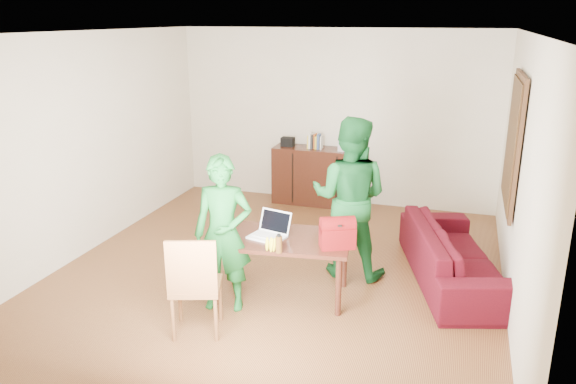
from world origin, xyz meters
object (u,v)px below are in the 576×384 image
(chair, at_px, (197,304))
(person_near, at_px, (223,234))
(table, at_px, (282,244))
(bottle, at_px, (279,243))
(person_far, at_px, (350,198))
(sofa, at_px, (454,254))
(red_bag, at_px, (337,235))
(laptop, at_px, (267,234))

(chair, relative_size, person_near, 0.63)
(table, distance_m, bottle, 0.43)
(person_far, xyz_separation_m, sofa, (1.18, 0.17, -0.61))
(chair, xyz_separation_m, person_far, (1.09, 1.69, 0.63))
(chair, height_order, person_far, person_far)
(chair, xyz_separation_m, sofa, (2.26, 1.86, 0.02))
(table, relative_size, person_far, 0.82)
(chair, xyz_separation_m, red_bag, (1.14, 0.86, 0.50))
(bottle, bearing_deg, sofa, 38.64)
(table, bearing_deg, laptop, -160.86)
(red_bag, bearing_deg, sofa, 16.95)
(chair, xyz_separation_m, person_near, (0.06, 0.53, 0.51))
(laptop, height_order, sofa, laptop)
(person_near, height_order, person_far, person_far)
(laptop, bearing_deg, person_far, 63.68)
(chair, xyz_separation_m, laptop, (0.39, 0.87, 0.42))
(laptop, xyz_separation_m, bottle, (0.24, -0.31, 0.05))
(chair, relative_size, sofa, 0.47)
(bottle, bearing_deg, person_near, -177.29)
(table, xyz_separation_m, person_far, (0.55, 0.76, 0.33))
(chair, relative_size, red_bag, 2.94)
(laptop, height_order, bottle, laptop)
(person_far, bearing_deg, chair, 59.86)
(table, height_order, red_bag, red_bag)
(red_bag, bearing_deg, laptop, 154.42)
(laptop, bearing_deg, sofa, 41.58)
(chair, distance_m, red_bag, 1.51)
(sofa, bearing_deg, chair, 112.65)
(table, relative_size, bottle, 7.84)
(person_far, bearing_deg, laptop, 52.56)
(person_near, bearing_deg, table, 28.23)
(person_near, relative_size, laptop, 3.88)
(person_near, distance_m, laptop, 0.49)
(person_near, relative_size, sofa, 0.75)
(table, xyz_separation_m, laptop, (-0.14, -0.07, 0.12))
(bottle, bearing_deg, red_bag, 30.79)
(table, bearing_deg, sofa, 21.16)
(table, height_order, chair, chair)
(chair, bearing_deg, table, 41.87)
(table, bearing_deg, bottle, -83.39)
(person_far, height_order, laptop, person_far)
(chair, distance_m, bottle, 0.96)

